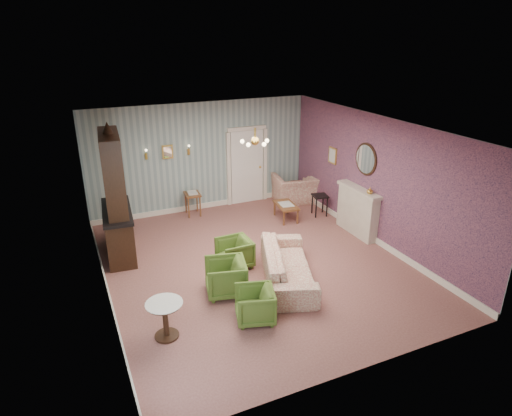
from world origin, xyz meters
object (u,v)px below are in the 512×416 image
olive_chair_c (234,252)px  olive_chair_b (226,276)px  olive_chair_a (255,303)px  fireplace (357,211)px  coffee_table (286,212)px  pedestal_table (165,320)px  sofa_chintz (288,260)px  wingback_chair (296,184)px  dresser (114,193)px  side_table_black (320,205)px

olive_chair_c → olive_chair_b: bearing=-32.1°
olive_chair_a → olive_chair_b: 0.99m
fireplace → coffee_table: fireplace is taller
coffee_table → pedestal_table: (-3.98, -3.44, 0.11)m
sofa_chintz → wingback_chair: (2.24, 3.73, 0.08)m
olive_chair_a → olive_chair_c: olive_chair_c is taller
wingback_chair → dresser: dresser is taller
sofa_chintz → fireplace: bearing=-43.8°
sofa_chintz → pedestal_table: size_ratio=3.49×
sofa_chintz → dresser: (-2.82, 2.48, 0.99)m
sofa_chintz → olive_chair_b: bearing=108.6°
sofa_chintz → olive_chair_a: bearing=150.1°
olive_chair_a → sofa_chintz: (1.12, 0.94, 0.11)m
dresser → olive_chair_b: bearing=-52.5°
olive_chair_a → olive_chair_b: olive_chair_b is taller
side_table_black → olive_chair_b: bearing=-145.0°
coffee_table → side_table_black: (0.95, -0.12, 0.07)m
sofa_chintz → dresser: 3.89m
dresser → fireplace: bearing=-8.0°
olive_chair_a → coffee_table: bearing=162.2°
olive_chair_b → side_table_black: (3.60, 2.52, -0.09)m
wingback_chair → dresser: 5.30m
sofa_chintz → side_table_black: 3.46m
dresser → coffee_table: (4.20, 0.20, -1.22)m
sofa_chintz → side_table_black: size_ratio=3.98×
olive_chair_a → olive_chair_b: (-0.16, 0.98, 0.05)m
pedestal_table → olive_chair_a: bearing=-6.6°
sofa_chintz → fireplace: size_ratio=1.61×
olive_chair_b → olive_chair_c: bearing=163.0°
dresser → side_table_black: dresser is taller
olive_chair_a → side_table_black: 4.91m
fireplace → wingback_chair: bearing=96.7°
dresser → wingback_chair: bearing=19.0°
dresser → side_table_black: bearing=6.1°
side_table_black → pedestal_table: size_ratio=0.88×
olive_chair_b → pedestal_table: (-1.33, -0.80, -0.05)m
sofa_chintz → side_table_black: sofa_chintz is taller
fireplace → coffee_table: (-1.16, 1.45, -0.37)m
wingback_chair → pedestal_table: 6.61m
olive_chair_b → olive_chair_c: (0.53, 0.90, -0.04)m
side_table_black → pedestal_table: (-4.93, -3.33, 0.04)m
olive_chair_c → side_table_black: 3.48m
sofa_chintz → dresser: bearing=69.0°
olive_chair_a → olive_chair_b: size_ratio=0.88×
wingback_chair → fireplace: size_ratio=0.85×
olive_chair_c → dresser: (-2.08, 1.55, 1.09)m
olive_chair_c → sofa_chintz: 1.20m
olive_chair_a → fireplace: 4.26m
olive_chair_c → side_table_black: olive_chair_c is taller
sofa_chintz → wingback_chair: size_ratio=1.91×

